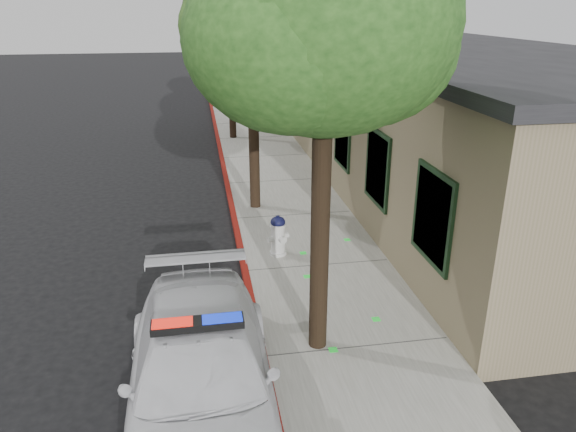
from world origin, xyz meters
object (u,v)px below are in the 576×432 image
Objects in this scene: clapboard_building at (434,113)px; street_tree_far at (230,20)px; police_car at (201,373)px; fire_hydrant at (278,235)px; street_tree_near at (326,32)px; street_tree_mid at (252,23)px.

clapboard_building is 8.96m from street_tree_far.
police_car is 5.40× the size of fire_hydrant.
police_car reaches higher than fire_hydrant.
police_car is 0.76× the size of street_tree_near.
street_tree_far is at bearing 89.82° from street_tree_mid.
street_tree_far is at bearing 133.92° from clapboard_building.
police_car is at bearing -148.08° from street_tree_near.
clapboard_building is at bearing -46.08° from street_tree_far.
clapboard_building is 8.04m from fire_hydrant.
fire_hydrant is at bearing 92.21° from street_tree_near.
clapboard_building is 4.20× the size of police_car.
street_tree_near is at bearing -109.29° from fire_hydrant.
clapboard_building is 10.90m from street_tree_near.
street_tree_far is at bearing 69.06° from fire_hydrant.
police_car is (-7.59, -10.01, -1.40)m from clapboard_building.
street_tree_near reaches higher than street_tree_mid.
street_tree_far reaches higher than police_car.
street_tree_mid is (-5.97, -2.16, 2.81)m from clapboard_building.
street_tree_near is 15.00m from street_tree_far.
street_tree_far is (0.03, 8.33, -0.18)m from street_tree_mid.
clapboard_building is 3.19× the size of street_tree_near.
clapboard_building is at bearing 20.93° from fire_hydrant.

